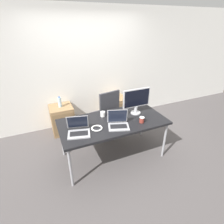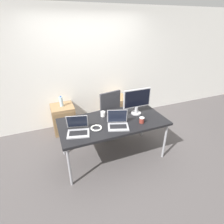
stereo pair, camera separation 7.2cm
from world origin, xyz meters
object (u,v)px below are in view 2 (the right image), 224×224
Objects in this scene: laptop_left at (118,123)px; coffee_cup_brown at (142,120)px; cabinet_left at (64,119)px; monitor at (137,100)px; mouse at (122,118)px; office_chair at (106,119)px; coffee_cup_white at (103,114)px; cable_coil at (96,128)px; laptop_right at (78,129)px; cabinet_right at (117,109)px; water_bottle at (61,102)px.

coffee_cup_brown is (0.41, -0.05, -0.00)m from laptop_left.
cabinet_left is at bearing 116.99° from laptop_left.
mouse is at bearing -162.82° from monitor.
laptop_left is at bearing -96.98° from office_chair.
coffee_cup_white is (-0.22, -0.46, 0.39)m from office_chair.
monitor is (1.20, -1.13, 0.70)m from cabinet_left.
monitor is 2.89× the size of cable_coil.
laptop_left reaches higher than laptop_right.
coffee_cup_brown is (0.25, -0.23, 0.03)m from mouse.
cabinet_right is at bearing 70.76° from mouse.
monitor reaches higher than office_chair.
coffee_cup_brown is at bearing -97.15° from cabinet_right.
laptop_left reaches higher than coffee_cup_white.
water_bottle reaches higher than cabinet_left.
mouse is at bearing -54.29° from cabinet_left.
coffee_cup_brown is at bearing -102.95° from monitor.
coffee_cup_white is at bearing 56.50° from cable_coil.
water_bottle is at bearing 179.90° from cabinet_right.
cable_coil is at bearing -164.99° from monitor.
cabinet_left is 1.47m from cable_coil.
cable_coil reaches higher than cabinet_right.
water_bottle is (-0.00, 0.00, 0.42)m from cabinet_left.
mouse is (0.80, 0.12, -0.04)m from laptop_right.
coffee_cup_brown reaches higher than coffee_cup_white.
cabinet_left is at bearing 121.27° from coffee_cup_white.
water_bottle is at bearing 121.21° from coffee_cup_white.
laptop_right is 2.09× the size of cable_coil.
cabinet_right is 6.92× the size of coffee_cup_white.
office_chair is 4.63× the size of water_bottle.
laptop_left is at bearing 172.59° from coffee_cup_brown.
laptop_left is (0.72, -1.40, 0.50)m from cabinet_left.
cable_coil reaches higher than cabinet_left.
cabinet_right is 1.33m from monitor.
cable_coil is at bearing 171.95° from coffee_cup_brown.
office_chair is 1.00m from cable_coil.
cabinet_right is at bearing 55.22° from cable_coil.
laptop_right is 1.05m from coffee_cup_brown.
cabinet_left is 1.43m from laptop_right.
office_chair is 1.74× the size of cabinet_right.
office_chair is 0.73m from cabinet_right.
monitor reaches higher than laptop_right.
cable_coil is at bearing -74.59° from cabinet_left.
coffee_cup_white reaches higher than cable_coil.
cabinet_right is at bearing 82.85° from coffee_cup_brown.
monitor is at bearing -43.15° from cabinet_left.
laptop_right reaches higher than cable_coil.
laptop_left reaches higher than mouse.
cabinet_right is 6.35× the size of coffee_cup_brown.
coffee_cup_brown is at bearing -52.32° from water_bottle.
cabinet_left is 3.43× the size of cable_coil.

